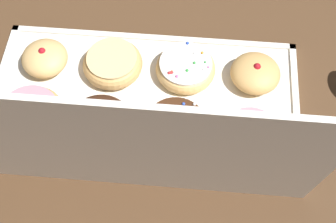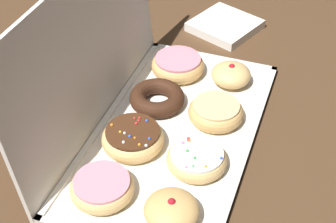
% 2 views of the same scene
% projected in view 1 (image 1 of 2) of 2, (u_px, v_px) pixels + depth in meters
% --- Properties ---
extents(ground_plane, '(3.00, 3.00, 0.00)m').
position_uv_depth(ground_plane, '(145.00, 103.00, 0.86)').
color(ground_plane, '#4C331E').
extents(donut_box, '(0.56, 0.30, 0.01)m').
position_uv_depth(donut_box, '(144.00, 102.00, 0.86)').
color(donut_box, silver).
rests_on(donut_box, ground).
extents(box_lid_open, '(0.56, 0.04, 0.32)m').
position_uv_depth(box_lid_open, '(126.00, 152.00, 0.64)').
color(box_lid_open, silver).
rests_on(box_lid_open, ground).
extents(jelly_filled_donut_0, '(0.09, 0.09, 0.05)m').
position_uv_depth(jelly_filled_donut_0, '(255.00, 73.00, 0.86)').
color(jelly_filled_donut_0, tan).
rests_on(jelly_filled_donut_0, donut_box).
extents(sprinkle_donut_1, '(0.11, 0.11, 0.04)m').
position_uv_depth(sprinkle_donut_1, '(186.00, 68.00, 0.87)').
color(sprinkle_donut_1, '#E5B770').
rests_on(sprinkle_donut_1, donut_box).
extents(glazed_ring_donut_2, '(0.11, 0.11, 0.04)m').
position_uv_depth(glazed_ring_donut_2, '(113.00, 63.00, 0.87)').
color(glazed_ring_donut_2, tan).
rests_on(glazed_ring_donut_2, donut_box).
extents(jelly_filled_donut_3, '(0.09, 0.09, 0.05)m').
position_uv_depth(jelly_filled_donut_3, '(45.00, 58.00, 0.87)').
color(jelly_filled_donut_3, '#E5B770').
rests_on(jelly_filled_donut_3, donut_box).
extents(pink_frosted_donut_4, '(0.11, 0.11, 0.03)m').
position_uv_depth(pink_frosted_donut_4, '(250.00, 137.00, 0.80)').
color(pink_frosted_donut_4, '#E5B770').
rests_on(pink_frosted_donut_4, donut_box).
extents(sprinkle_donut_5, '(0.12, 0.12, 0.04)m').
position_uv_depth(sprinkle_donut_5, '(176.00, 128.00, 0.80)').
color(sprinkle_donut_5, '#E5B770').
rests_on(sprinkle_donut_5, donut_box).
extents(chocolate_cake_ring_donut_6, '(0.12, 0.12, 0.03)m').
position_uv_depth(chocolate_cake_ring_donut_6, '(100.00, 124.00, 0.81)').
color(chocolate_cake_ring_donut_6, '#381E11').
rests_on(chocolate_cake_ring_donut_6, donut_box).
extents(pink_frosted_donut_7, '(0.12, 0.12, 0.04)m').
position_uv_depth(pink_frosted_donut_7, '(31.00, 116.00, 0.81)').
color(pink_frosted_donut_7, tan).
rests_on(pink_frosted_donut_7, donut_box).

